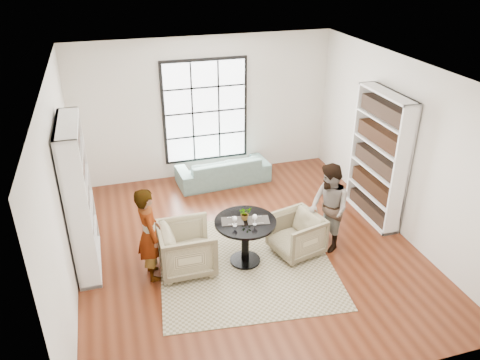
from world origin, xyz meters
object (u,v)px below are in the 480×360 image
object	(u,v)px
sofa	(223,170)
armchair_right	(296,234)
pedestal_table	(245,232)
person_left	(149,234)
wine_glass_right	(255,217)
armchair_left	(187,248)
wine_glass_left	(235,219)
flower_centerpiece	(245,213)
person_right	(329,208)

from	to	relation	value
sofa	armchair_right	world-z (taller)	armchair_right
pedestal_table	person_left	size ratio (longest dim) A/B	0.64
pedestal_table	person_left	xyz separation A→B (m)	(-1.48, 0.08, 0.20)
sofa	wine_glass_right	size ratio (longest dim) A/B	11.00
armchair_left	armchair_right	world-z (taller)	armchair_left
wine_glass_left	flower_centerpiece	distance (m)	0.25
person_right	flower_centerpiece	xyz separation A→B (m)	(-1.42, 0.05, 0.12)
sofa	armchair_right	size ratio (longest dim) A/B	2.56
armchair_right	wine_glass_right	distance (m)	0.96
armchair_right	person_left	distance (m)	2.40
wine_glass_left	armchair_right	bearing A→B (deg)	5.21
person_left	person_right	xyz separation A→B (m)	(2.91, -0.07, 0.00)
armchair_right	wine_glass_left	bearing A→B (deg)	-98.98
pedestal_table	sofa	bearing A→B (deg)	82.41
wine_glass_left	person_right	bearing A→B (deg)	3.46
pedestal_table	wine_glass_left	xyz separation A→B (m)	(-0.20, -0.09, 0.34)
person_right	flower_centerpiece	world-z (taller)	person_right
wine_glass_left	flower_centerpiece	bearing A→B (deg)	35.08
person_right	flower_centerpiece	distance (m)	1.43
person_right	flower_centerpiece	size ratio (longest dim) A/B	7.16
person_left	person_right	world-z (taller)	person_right
sofa	pedestal_table	bearing A→B (deg)	78.28
wine_glass_right	flower_centerpiece	size ratio (longest dim) A/B	0.84
armchair_right	person_left	size ratio (longest dim) A/B	0.50
armchair_left	flower_centerpiece	world-z (taller)	flower_centerpiece
armchair_left	person_right	world-z (taller)	person_right
sofa	flower_centerpiece	xyz separation A→B (m)	(-0.37, -2.78, 0.59)
pedestal_table	person_left	distance (m)	1.49
sofa	person_right	distance (m)	3.06
person_left	wine_glass_right	bearing A→B (deg)	-104.41
sofa	wine_glass_right	world-z (taller)	wine_glass_right
flower_centerpiece	armchair_left	bearing A→B (deg)	178.48
flower_centerpiece	person_right	bearing A→B (deg)	-1.86
sofa	armchair_left	distance (m)	3.05
pedestal_table	sofa	size ratio (longest dim) A/B	0.50
person_right	wine_glass_right	xyz separation A→B (m)	(-1.32, -0.14, 0.14)
armchair_left	wine_glass_right	world-z (taller)	wine_glass_right
flower_centerpiece	person_left	bearing A→B (deg)	179.04
pedestal_table	flower_centerpiece	size ratio (longest dim) A/B	4.56
armchair_right	person_right	bearing A→B (deg)	75.81
pedestal_table	sofa	world-z (taller)	pedestal_table
armchair_right	person_right	distance (m)	0.69
person_left	armchair_right	bearing A→B (deg)	-98.40
armchair_left	wine_glass_right	bearing A→B (deg)	-101.24
armchair_right	person_left	xyz separation A→B (m)	(-2.36, 0.07, 0.41)
pedestal_table	wine_glass_left	world-z (taller)	wine_glass_left
armchair_left	wine_glass_right	xyz separation A→B (m)	(1.04, -0.22, 0.51)
pedestal_table	armchair_left	world-z (taller)	armchair_left
person_right	wine_glass_right	size ratio (longest dim) A/B	8.56
person_left	wine_glass_right	distance (m)	1.61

